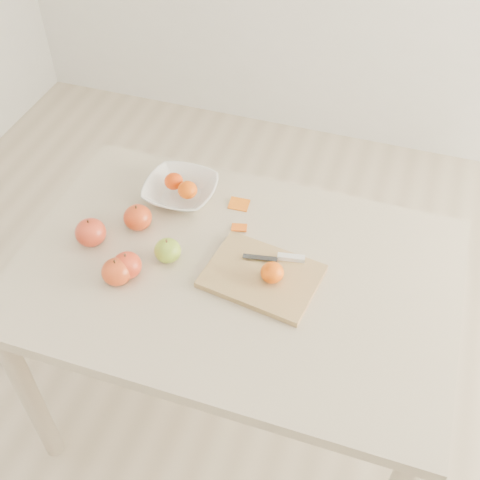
% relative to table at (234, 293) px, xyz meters
% --- Properties ---
extents(ground, '(3.50, 3.50, 0.00)m').
position_rel_table_xyz_m(ground, '(0.00, 0.00, -0.65)').
color(ground, '#C6B293').
rests_on(ground, ground).
extents(table, '(1.20, 0.80, 0.75)m').
position_rel_table_xyz_m(table, '(0.00, 0.00, 0.00)').
color(table, '#C4B194').
rests_on(table, ground).
extents(cutting_board, '(0.32, 0.26, 0.02)m').
position_rel_table_xyz_m(cutting_board, '(0.08, -0.00, 0.11)').
color(cutting_board, tan).
rests_on(cutting_board, table).
extents(board_tangerine, '(0.06, 0.06, 0.05)m').
position_rel_table_xyz_m(board_tangerine, '(0.11, -0.01, 0.14)').
color(board_tangerine, orange).
rests_on(board_tangerine, cutting_board).
extents(fruit_bowl, '(0.22, 0.22, 0.05)m').
position_rel_table_xyz_m(fruit_bowl, '(-0.25, 0.23, 0.13)').
color(fruit_bowl, white).
rests_on(fruit_bowl, table).
extents(bowl_tangerine_near, '(0.06, 0.06, 0.05)m').
position_rel_table_xyz_m(bowl_tangerine_near, '(-0.27, 0.24, 0.15)').
color(bowl_tangerine_near, '#C93A07').
rests_on(bowl_tangerine_near, fruit_bowl).
extents(bowl_tangerine_far, '(0.06, 0.06, 0.05)m').
position_rel_table_xyz_m(bowl_tangerine_far, '(-0.22, 0.22, 0.15)').
color(bowl_tangerine_far, '#E23C07').
rests_on(bowl_tangerine_far, fruit_bowl).
extents(orange_peel_a, '(0.06, 0.05, 0.01)m').
position_rel_table_xyz_m(orange_peel_a, '(-0.07, 0.25, 0.10)').
color(orange_peel_a, orange).
rests_on(orange_peel_a, table).
extents(orange_peel_b, '(0.05, 0.05, 0.01)m').
position_rel_table_xyz_m(orange_peel_b, '(-0.04, 0.16, 0.10)').
color(orange_peel_b, '#E05A0F').
rests_on(orange_peel_b, table).
extents(paring_knife, '(0.17, 0.06, 0.01)m').
position_rel_table_xyz_m(paring_knife, '(0.13, 0.07, 0.12)').
color(paring_knife, white).
rests_on(paring_knife, cutting_board).
extents(apple_green, '(0.07, 0.07, 0.07)m').
position_rel_table_xyz_m(apple_green, '(-0.19, -0.02, 0.13)').
color(apple_green, '#5C9017').
rests_on(apple_green, table).
extents(apple_red_c, '(0.08, 0.08, 0.07)m').
position_rel_table_xyz_m(apple_red_c, '(-0.28, -0.13, 0.14)').
color(apple_red_c, maroon).
rests_on(apple_red_c, table).
extents(apple_red_b, '(0.08, 0.08, 0.07)m').
position_rel_table_xyz_m(apple_red_b, '(-0.27, -0.10, 0.13)').
color(apple_red_b, maroon).
rests_on(apple_red_b, table).
extents(apple_red_d, '(0.09, 0.09, 0.08)m').
position_rel_table_xyz_m(apple_red_d, '(-0.42, -0.02, 0.14)').
color(apple_red_d, maroon).
rests_on(apple_red_d, table).
extents(apple_red_a, '(0.08, 0.08, 0.07)m').
position_rel_table_xyz_m(apple_red_a, '(-0.32, 0.07, 0.14)').
color(apple_red_a, '#9C2210').
rests_on(apple_red_a, table).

